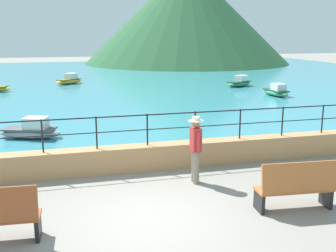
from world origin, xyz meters
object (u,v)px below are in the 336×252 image
boat_2 (31,131)px  person_walking (196,146)px  bench_far (296,186)px  boat_4 (69,80)px  boat_0 (276,91)px  boat_1 (240,82)px

boat_2 → person_walking: bearing=-53.0°
bench_far → boat_4: size_ratio=0.75×
person_walking → boat_0: (9.48, 12.63, -0.65)m
boat_4 → person_walking: bearing=-83.8°
person_walking → boat_4: 22.22m
person_walking → bench_far: bearing=-54.6°
boat_2 → boat_4: (1.93, 16.30, 0.00)m
boat_0 → boat_1: same height
bench_far → boat_2: bearing=126.5°
boat_1 → boat_2: (-13.59, -11.61, 0.00)m
boat_1 → person_walking: bearing=-118.0°
person_walking → boat_1: size_ratio=0.71×
boat_4 → boat_1: bearing=-21.9°
bench_far → boat_1: bench_far is taller
boat_1 → boat_2: 17.88m
boat_1 → boat_2: bearing=-139.5°
person_walking → boat_1: 19.71m
boat_2 → boat_4: bearing=83.2°
person_walking → boat_4: person_walking is taller
boat_0 → boat_4: bearing=141.5°
bench_far → person_walking: (-1.56, 2.20, 0.42)m
boat_0 → person_walking: bearing=-126.9°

